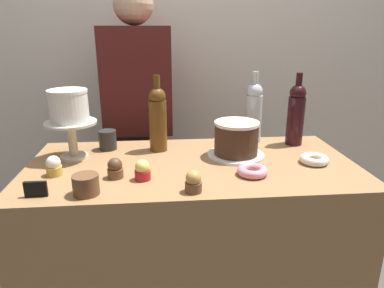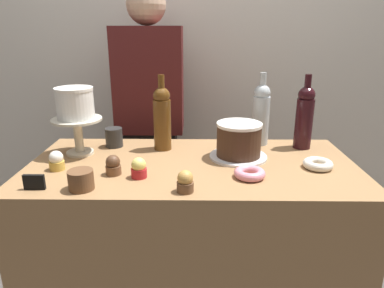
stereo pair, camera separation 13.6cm
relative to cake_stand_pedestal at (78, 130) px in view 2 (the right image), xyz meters
name	(u,v)px [view 2 (the right image)]	position (x,y,z in m)	size (l,w,h in m)	color
back_wall	(194,44)	(0.48, 0.79, 0.32)	(6.00, 0.05, 2.60)	silver
display_counter	(192,257)	(0.48, -0.10, -0.54)	(1.29, 0.63, 0.88)	#997047
cake_stand_pedestal	(78,130)	(0.00, 0.00, 0.00)	(0.21, 0.21, 0.16)	beige
white_layer_cake	(75,103)	(0.00, 0.00, 0.11)	(0.15, 0.15, 0.13)	white
silver_serving_platter	(238,156)	(0.67, -0.04, -0.10)	(0.24, 0.24, 0.01)	white
chocolate_round_cake	(239,139)	(0.67, -0.04, -0.03)	(0.18, 0.18, 0.14)	#3D2619
wine_bottle_clear	(261,113)	(0.78, 0.15, 0.04)	(0.08, 0.08, 0.33)	#B2BCC1
wine_bottle_amber	(162,117)	(0.35, 0.07, 0.04)	(0.08, 0.08, 0.33)	#5B3814
wine_bottle_dark_red	(304,116)	(0.96, 0.10, 0.04)	(0.08, 0.08, 0.33)	black
cupcake_chocolate	(113,165)	(0.19, -0.22, -0.07)	(0.06, 0.06, 0.07)	brown
cupcake_lemon	(139,168)	(0.29, -0.24, -0.07)	(0.06, 0.06, 0.07)	red
cupcake_caramel	(185,182)	(0.46, -0.36, -0.07)	(0.06, 0.06, 0.07)	brown
cupcake_vanilla	(56,161)	(-0.03, -0.18, -0.07)	(0.06, 0.06, 0.07)	gold
donut_pink	(250,173)	(0.68, -0.24, -0.09)	(0.11, 0.11, 0.03)	pink
donut_sugar	(318,164)	(0.96, -0.15, -0.09)	(0.11, 0.11, 0.03)	silver
cookie_stack	(81,180)	(0.11, -0.34, -0.07)	(0.08, 0.08, 0.07)	brown
price_sign_chalkboard	(34,182)	(-0.04, -0.35, -0.08)	(0.07, 0.01, 0.05)	black
coffee_cup_ceramic	(114,137)	(0.12, 0.10, -0.06)	(0.08, 0.08, 0.08)	#282828
barista_figure	(151,132)	(0.24, 0.48, -0.15)	(0.36, 0.22, 1.60)	black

